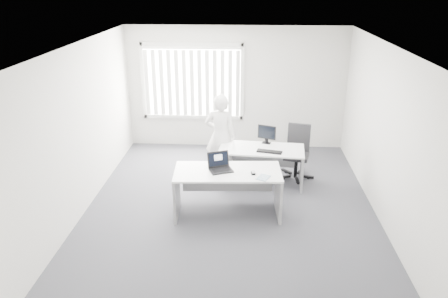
# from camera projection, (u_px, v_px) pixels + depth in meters

# --- Properties ---
(ground) EXTENTS (6.00, 6.00, 0.00)m
(ground) POSITION_uv_depth(u_px,v_px,m) (230.00, 206.00, 7.72)
(ground) COLOR #444349
(ground) RESTS_ON ground
(wall_back) EXTENTS (5.00, 0.02, 2.80)m
(wall_back) POSITION_uv_depth(u_px,v_px,m) (236.00, 88.00, 9.99)
(wall_back) COLOR beige
(wall_back) RESTS_ON ground
(wall_front) EXTENTS (5.00, 0.02, 2.80)m
(wall_front) POSITION_uv_depth(u_px,v_px,m) (219.00, 229.00, 4.42)
(wall_front) COLOR beige
(wall_front) RESTS_ON ground
(wall_left) EXTENTS (0.02, 6.00, 2.80)m
(wall_left) POSITION_uv_depth(u_px,v_px,m) (82.00, 129.00, 7.33)
(wall_left) COLOR beige
(wall_left) RESTS_ON ground
(wall_right) EXTENTS (0.02, 6.00, 2.80)m
(wall_right) POSITION_uv_depth(u_px,v_px,m) (384.00, 134.00, 7.08)
(wall_right) COLOR beige
(wall_right) RESTS_ON ground
(ceiling) EXTENTS (5.00, 6.00, 0.02)m
(ceiling) POSITION_uv_depth(u_px,v_px,m) (231.00, 45.00, 6.69)
(ceiling) COLOR white
(ceiling) RESTS_ON wall_back
(window) EXTENTS (2.32, 0.06, 1.76)m
(window) POSITION_uv_depth(u_px,v_px,m) (192.00, 82.00, 9.95)
(window) COLOR silver
(window) RESTS_ON wall_back
(blinds) EXTENTS (2.20, 0.10, 1.50)m
(blinds) POSITION_uv_depth(u_px,v_px,m) (192.00, 83.00, 9.91)
(blinds) COLOR white
(blinds) RESTS_ON wall_back
(desk_near) EXTENTS (1.80, 0.92, 0.80)m
(desk_near) POSITION_uv_depth(u_px,v_px,m) (228.00, 183.00, 7.26)
(desk_near) COLOR white
(desk_near) RESTS_ON ground
(desk_far) EXTENTS (1.66, 0.89, 0.73)m
(desk_far) POSITION_uv_depth(u_px,v_px,m) (261.00, 158.00, 8.39)
(desk_far) COLOR white
(desk_far) RESTS_ON ground
(office_chair) EXTENTS (0.73, 0.73, 1.07)m
(office_chair) POSITION_uv_depth(u_px,v_px,m) (296.00, 161.00, 8.75)
(office_chair) COLOR black
(office_chair) RESTS_ON ground
(person) EXTENTS (0.64, 0.44, 1.69)m
(person) POSITION_uv_depth(u_px,v_px,m) (220.00, 136.00, 8.65)
(person) COLOR silver
(person) RESTS_ON ground
(laptop) EXTENTS (0.46, 0.44, 0.28)m
(laptop) POSITION_uv_depth(u_px,v_px,m) (221.00, 163.00, 7.12)
(laptop) COLOR black
(laptop) RESTS_ON desk_near
(paper_sheet) EXTENTS (0.36, 0.32, 0.00)m
(paper_sheet) POSITION_uv_depth(u_px,v_px,m) (247.00, 173.00, 7.09)
(paper_sheet) COLOR white
(paper_sheet) RESTS_ON desk_near
(mouse) EXTENTS (0.08, 0.12, 0.05)m
(mouse) POSITION_uv_depth(u_px,v_px,m) (253.00, 173.00, 7.06)
(mouse) COLOR #BBBBBE
(mouse) RESTS_ON paper_sheet
(booklet) EXTENTS (0.25, 0.28, 0.01)m
(booklet) POSITION_uv_depth(u_px,v_px,m) (263.00, 178.00, 6.93)
(booklet) COLOR white
(booklet) RESTS_ON desk_near
(keyboard) EXTENTS (0.49, 0.26, 0.02)m
(keyboard) POSITION_uv_depth(u_px,v_px,m) (269.00, 152.00, 8.13)
(keyboard) COLOR black
(keyboard) RESTS_ON desk_far
(monitor) EXTENTS (0.38, 0.23, 0.36)m
(monitor) POSITION_uv_depth(u_px,v_px,m) (267.00, 134.00, 8.51)
(monitor) COLOR black
(monitor) RESTS_ON desk_far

